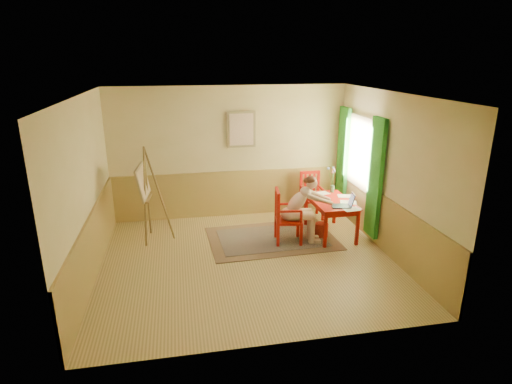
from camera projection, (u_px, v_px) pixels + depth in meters
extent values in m
cube|color=tan|center=(248.00, 261.00, 7.25)|extent=(5.00, 4.50, 0.02)
cube|color=white|center=(247.00, 94.00, 6.38)|extent=(5.00, 4.50, 0.02)
cube|color=#CBB97C|center=(230.00, 153.00, 8.93)|extent=(5.00, 0.02, 2.80)
cube|color=#CBB97C|center=(281.00, 239.00, 4.70)|extent=(5.00, 0.02, 2.80)
cube|color=#CBB97C|center=(84.00, 191.00, 6.37)|extent=(0.02, 4.50, 2.80)
cube|color=#CBB97C|center=(390.00, 175.00, 7.26)|extent=(0.02, 4.50, 2.80)
cube|color=#AF8F48|center=(231.00, 193.00, 9.18)|extent=(5.00, 0.04, 1.00)
cube|color=#AF8F48|center=(93.00, 245.00, 6.65)|extent=(0.04, 4.50, 1.00)
cube|color=#AF8F48|center=(384.00, 223.00, 7.53)|extent=(0.04, 4.50, 1.00)
cube|color=white|center=(362.00, 153.00, 8.23)|extent=(0.02, 1.00, 1.30)
cube|color=#907F55|center=(361.00, 153.00, 8.23)|extent=(0.03, 1.12, 1.42)
cube|color=green|center=(375.00, 179.00, 7.58)|extent=(0.08, 0.45, 2.20)
cube|color=green|center=(343.00, 159.00, 9.04)|extent=(0.08, 0.45, 2.20)
cube|color=#907F55|center=(241.00, 129.00, 8.77)|extent=(0.60, 0.04, 0.76)
cube|color=beige|center=(241.00, 130.00, 8.75)|extent=(0.50, 0.02, 0.66)
cube|color=#8C7251|center=(272.00, 238.00, 8.10)|extent=(2.46, 1.70, 0.01)
cube|color=black|center=(272.00, 238.00, 8.10)|extent=(2.05, 1.28, 0.01)
cube|color=#B11206|center=(331.00, 201.00, 8.08)|extent=(0.74, 1.21, 0.04)
cube|color=#B11206|center=(331.00, 204.00, 8.10)|extent=(0.64, 1.11, 0.10)
cube|color=#B11206|center=(325.00, 231.00, 7.62)|extent=(0.06, 0.06, 0.68)
cube|color=#B11206|center=(357.00, 228.00, 7.74)|extent=(0.06, 0.06, 0.68)
cube|color=#B11206|center=(306.00, 210.00, 8.64)|extent=(0.06, 0.06, 0.68)
cube|color=#B11206|center=(335.00, 208.00, 8.77)|extent=(0.06, 0.06, 0.68)
cube|color=#B11206|center=(288.00, 220.00, 7.82)|extent=(0.53, 0.51, 0.05)
cube|color=#B11206|center=(278.00, 236.00, 7.69)|extent=(0.06, 0.06, 0.42)
cube|color=#B11206|center=(301.00, 236.00, 7.71)|extent=(0.06, 0.06, 0.42)
cube|color=#B11206|center=(276.00, 228.00, 8.08)|extent=(0.06, 0.06, 0.42)
cube|color=#B11206|center=(298.00, 227.00, 8.10)|extent=(0.06, 0.06, 0.42)
cube|color=#B11206|center=(279.00, 209.00, 7.52)|extent=(0.06, 0.06, 0.57)
cube|color=#B11206|center=(276.00, 201.00, 7.91)|extent=(0.06, 0.06, 0.57)
cube|color=#B11206|center=(278.00, 192.00, 7.64)|extent=(0.11, 0.46, 0.06)
cube|color=#B11206|center=(278.00, 208.00, 7.62)|extent=(0.04, 0.05, 0.47)
cube|color=#B11206|center=(277.00, 206.00, 7.72)|extent=(0.04, 0.05, 0.47)
cube|color=#B11206|center=(277.00, 204.00, 7.82)|extent=(0.04, 0.05, 0.47)
cube|color=#B11206|center=(290.00, 211.00, 7.55)|extent=(0.43, 0.10, 0.04)
cube|color=#B11206|center=(301.00, 217.00, 7.60)|extent=(0.05, 0.05, 0.23)
cube|color=#B11206|center=(287.00, 204.00, 7.94)|extent=(0.43, 0.10, 0.04)
cube|color=#B11206|center=(298.00, 209.00, 7.98)|extent=(0.05, 0.05, 0.23)
cube|color=#B11206|center=(312.00, 199.00, 9.05)|extent=(0.45, 0.47, 0.04)
cube|color=#B11206|center=(300.00, 206.00, 9.28)|extent=(0.05, 0.05, 0.40)
cube|color=#B11206|center=(305.00, 212.00, 8.90)|extent=(0.05, 0.05, 0.40)
cube|color=#B11206|center=(317.00, 205.00, 9.34)|extent=(0.05, 0.05, 0.40)
cube|color=#B11206|center=(323.00, 211.00, 8.95)|extent=(0.05, 0.05, 0.40)
cube|color=#B11206|center=(301.00, 184.00, 9.12)|extent=(0.05, 0.05, 0.55)
cube|color=#B11206|center=(318.00, 183.00, 9.18)|extent=(0.05, 0.05, 0.55)
cube|color=#B11206|center=(310.00, 172.00, 9.07)|extent=(0.44, 0.06, 0.06)
cube|color=#B11206|center=(305.00, 184.00, 9.14)|extent=(0.05, 0.03, 0.45)
cube|color=#B11206|center=(310.00, 184.00, 9.15)|extent=(0.05, 0.03, 0.45)
cube|color=#B11206|center=(314.00, 184.00, 9.17)|extent=(0.05, 0.03, 0.45)
cube|color=#B11206|center=(303.00, 189.00, 8.94)|extent=(0.05, 0.41, 0.03)
cube|color=#B11206|center=(306.00, 196.00, 8.80)|extent=(0.04, 0.04, 0.22)
cube|color=#B11206|center=(321.00, 188.00, 9.00)|extent=(0.05, 0.41, 0.03)
cube|color=#B11206|center=(323.00, 196.00, 8.85)|extent=(0.04, 0.04, 0.22)
ellipsoid|color=#D4AD93|center=(288.00, 214.00, 7.78)|extent=(0.34, 0.40, 0.23)
cylinder|color=#D4AD93|center=(301.00, 216.00, 7.71)|extent=(0.47, 0.22, 0.16)
cylinder|color=#D4AD93|center=(299.00, 213.00, 7.88)|extent=(0.47, 0.22, 0.16)
cylinder|color=#D4AD93|center=(312.00, 229.00, 7.80)|extent=(0.13, 0.13, 0.52)
cylinder|color=#D4AD93|center=(310.00, 226.00, 7.97)|extent=(0.13, 0.13, 0.52)
cube|color=#D4AD93|center=(315.00, 242.00, 7.88)|extent=(0.23, 0.12, 0.08)
cube|color=#D4AD93|center=(313.00, 238.00, 8.06)|extent=(0.23, 0.12, 0.08)
ellipsoid|color=#D4AD93|center=(297.00, 202.00, 7.72)|extent=(0.53, 0.36, 0.54)
ellipsoid|color=#D4AD93|center=(306.00, 192.00, 7.66)|extent=(0.24, 0.33, 0.18)
sphere|color=#D4AD93|center=(312.00, 183.00, 7.62)|extent=(0.23, 0.23, 0.20)
ellipsoid|color=#4C2919|center=(311.00, 180.00, 7.60)|extent=(0.22, 0.22, 0.15)
sphere|color=#4C2919|center=(306.00, 181.00, 7.60)|extent=(0.12, 0.12, 0.11)
cylinder|color=#D4AD93|center=(312.00, 197.00, 7.54)|extent=(0.24, 0.14, 0.15)
cylinder|color=#D4AD93|center=(324.00, 201.00, 7.60)|extent=(0.31, 0.11, 0.18)
sphere|color=#D4AD93|center=(318.00, 199.00, 7.55)|extent=(0.10, 0.10, 0.09)
sphere|color=#D4AD93|center=(331.00, 203.00, 7.65)|extent=(0.08, 0.08, 0.08)
cylinder|color=#D4AD93|center=(309.00, 192.00, 7.83)|extent=(0.23, 0.10, 0.15)
cylinder|color=#D4AD93|center=(322.00, 197.00, 7.85)|extent=(0.31, 0.18, 0.18)
sphere|color=#D4AD93|center=(314.00, 194.00, 7.85)|extent=(0.10, 0.10, 0.09)
sphere|color=#D4AD93|center=(329.00, 200.00, 7.84)|extent=(0.08, 0.08, 0.08)
cube|color=#1E2338|center=(341.00, 206.00, 7.72)|extent=(0.37, 0.29, 0.02)
cube|color=#2D3342|center=(341.00, 206.00, 7.72)|extent=(0.32, 0.23, 0.00)
cube|color=#1E2338|center=(352.00, 200.00, 7.69)|extent=(0.11, 0.25, 0.23)
cube|color=#99BFF2|center=(351.00, 200.00, 7.69)|extent=(0.08, 0.21, 0.19)
cube|color=white|center=(352.00, 209.00, 7.58)|extent=(0.32, 0.24, 0.00)
cube|color=white|center=(345.00, 196.00, 8.30)|extent=(0.34, 0.28, 0.00)
cube|color=white|center=(322.00, 193.00, 8.46)|extent=(0.34, 0.28, 0.00)
cube|color=white|center=(348.00, 202.00, 7.94)|extent=(0.35, 0.31, 0.00)
cylinder|color=#3F724C|center=(332.00, 189.00, 8.53)|extent=(0.10, 0.10, 0.14)
cylinder|color=#3F7233|center=(330.00, 177.00, 8.50)|extent=(0.09, 0.09, 0.36)
sphere|color=#728CD8|center=(328.00, 168.00, 8.47)|extent=(0.07, 0.07, 0.06)
cylinder|color=#3F7233|center=(333.00, 178.00, 8.42)|extent=(0.03, 0.09, 0.38)
sphere|color=pink|center=(334.00, 169.00, 8.32)|extent=(0.05, 0.05, 0.04)
cylinder|color=#3F7233|center=(333.00, 180.00, 8.49)|extent=(0.01, 0.04, 0.28)
sphere|color=pink|center=(333.00, 173.00, 8.46)|extent=(0.06, 0.06, 0.04)
cylinder|color=#3F7233|center=(333.00, 179.00, 8.41)|extent=(0.03, 0.12, 0.36)
sphere|color=#728CD8|center=(334.00, 171.00, 8.30)|extent=(0.06, 0.06, 0.05)
cylinder|color=#3F7233|center=(333.00, 178.00, 8.52)|extent=(0.05, 0.10, 0.32)
sphere|color=pink|center=(334.00, 170.00, 8.51)|extent=(0.06, 0.06, 0.05)
cylinder|color=#3F7233|center=(333.00, 178.00, 8.49)|extent=(0.03, 0.06, 0.32)
sphere|color=pink|center=(333.00, 171.00, 8.47)|extent=(0.05, 0.05, 0.04)
cylinder|color=#3F7233|center=(333.00, 177.00, 8.51)|extent=(0.04, 0.10, 0.36)
sphere|color=#728CD8|center=(333.00, 168.00, 8.50)|extent=(0.05, 0.05, 0.04)
cylinder|color=red|center=(321.00, 230.00, 8.16)|extent=(0.33, 0.33, 0.27)
cylinder|color=brown|center=(145.00, 197.00, 7.67)|extent=(0.12, 0.33, 1.82)
cylinder|color=brown|center=(147.00, 192.00, 7.95)|extent=(0.06, 0.33, 1.82)
cylinder|color=brown|center=(160.00, 194.00, 7.83)|extent=(0.48, 0.08, 1.82)
cylinder|color=brown|center=(145.00, 198.00, 7.83)|extent=(0.08, 0.51, 0.03)
cube|color=brown|center=(148.00, 198.00, 7.83)|extent=(0.11, 0.55, 0.03)
cube|color=#907F55|center=(143.00, 182.00, 7.73)|extent=(0.22, 0.81, 0.60)
cube|color=beige|center=(144.00, 182.00, 7.73)|extent=(0.17, 0.73, 0.52)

